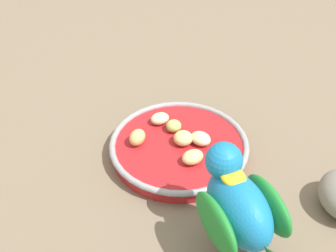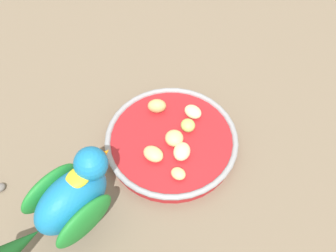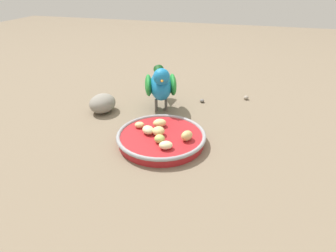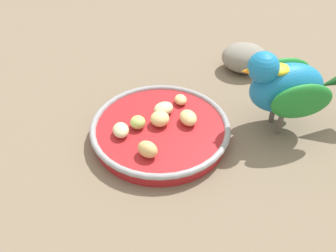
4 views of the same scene
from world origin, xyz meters
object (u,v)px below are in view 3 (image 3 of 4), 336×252
object	(u,v)px
apple_piece_6	(160,131)
apple_piece_0	(166,145)
parrot	(161,84)
apple_piece_3	(187,136)
apple_piece_5	(160,123)
apple_piece_4	(160,139)
pebble_0	(246,98)
feeding_bowl	(161,138)
pebble_1	(202,101)
rock_large	(103,103)
apple_piece_2	(139,125)
apple_piece_1	(148,130)

from	to	relation	value
apple_piece_6	apple_piece_0	bearing A→B (deg)	-59.45
apple_piece_6	parrot	distance (m)	0.22
apple_piece_0	parrot	bearing A→B (deg)	109.92
apple_piece_3	apple_piece_5	distance (m)	0.10
apple_piece_4	pebble_0	xyz separation A→B (m)	(0.19, 0.40, -0.03)
feeding_bowl	apple_piece_5	xyz separation A→B (m)	(-0.02, 0.04, 0.02)
parrot	pebble_1	distance (m)	0.17
feeding_bowl	apple_piece_6	distance (m)	0.02
apple_piece_0	apple_piece_4	xyz separation A→B (m)	(-0.02, 0.02, 0.00)
apple_piece_5	parrot	xyz separation A→B (m)	(-0.05, 0.16, 0.05)
rock_large	apple_piece_5	bearing A→B (deg)	-21.77
apple_piece_2	parrot	bearing A→B (deg)	88.22
apple_piece_4	apple_piece_6	size ratio (longest dim) A/B	0.82
apple_piece_1	pebble_0	xyz separation A→B (m)	(0.24, 0.37, -0.03)
feeding_bowl	parrot	size ratio (longest dim) A/B	1.10
apple_piece_6	apple_piece_3	bearing A→B (deg)	-3.45
parrot	apple_piece_0	bearing A→B (deg)	-0.88
parrot	apple_piece_6	bearing A→B (deg)	-4.21
pebble_0	pebble_1	world-z (taller)	pebble_0
apple_piece_3	pebble_1	size ratio (longest dim) A/B	1.90
apple_piece_6	apple_piece_2	bearing A→B (deg)	158.92
apple_piece_3	parrot	distance (m)	0.25
apple_piece_1	apple_piece_4	xyz separation A→B (m)	(0.04, -0.04, 0.00)
apple_piece_0	feeding_bowl	bearing A→B (deg)	116.97
feeding_bowl	parrot	xyz separation A→B (m)	(-0.06, 0.20, 0.07)
apple_piece_4	apple_piece_5	xyz separation A→B (m)	(-0.03, 0.08, 0.00)
apple_piece_5	rock_large	distance (m)	0.24
feeding_bowl	apple_piece_2	distance (m)	0.08
apple_piece_3	parrot	size ratio (longest dim) A/B	0.16
pebble_1	rock_large	bearing A→B (deg)	-150.97
feeding_bowl	apple_piece_1	world-z (taller)	apple_piece_1
apple_piece_4	rock_large	distance (m)	0.30
feeding_bowl	apple_piece_5	bearing A→B (deg)	112.61
apple_piece_1	apple_piece_4	distance (m)	0.06
pebble_1	parrot	bearing A→B (deg)	-141.97
apple_piece_6	apple_piece_4	bearing A→B (deg)	-72.46
apple_piece_5	apple_piece_6	world-z (taller)	apple_piece_6
feeding_bowl	parrot	bearing A→B (deg)	107.71
apple_piece_4	apple_piece_6	bearing A→B (deg)	107.54
apple_piece_2	pebble_1	bearing A→B (deg)	65.21
apple_piece_4	apple_piece_5	world-z (taller)	same
apple_piece_3	apple_piece_2	bearing A→B (deg)	167.90
apple_piece_4	pebble_1	size ratio (longest dim) A/B	1.48
apple_piece_0	pebble_1	xyz separation A→B (m)	(0.03, 0.36, -0.03)
apple_piece_4	rock_large	size ratio (longest dim) A/B	0.28
pebble_1	apple_piece_2	bearing A→B (deg)	-114.79
feeding_bowl	apple_piece_6	world-z (taller)	apple_piece_6
pebble_1	apple_piece_3	bearing A→B (deg)	-87.31
rock_large	apple_piece_2	bearing A→B (deg)	-32.75
apple_piece_1	apple_piece_3	xyz separation A→B (m)	(0.11, -0.01, 0.00)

